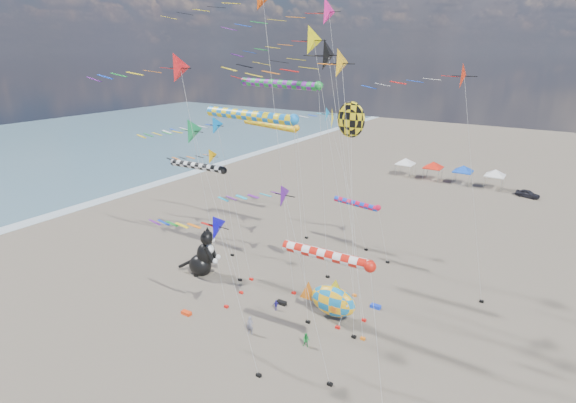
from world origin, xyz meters
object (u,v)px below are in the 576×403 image
Objects in this scene: cat_inflatable at (201,252)px; person_adult at (250,325)px; child_blue at (276,305)px; child_green at (306,340)px; parked_car at (528,194)px; fish_inflatable at (332,301)px.

cat_inflatable reaches higher than person_adult.
person_adult is 4.03m from child_blue.
parked_car is at bearing 67.05° from child_green.
person_adult is at bearing -129.80° from fish_inflatable.
child_blue is at bearing 136.36° from child_green.
cat_inflatable is 4.34× the size of child_green.
person_adult is 1.59× the size of child_blue.
fish_inflatable is 4.60m from child_green.
parked_car is at bearing 39.15° from cat_inflatable.
person_adult is 53.60m from parked_car.
cat_inflatable is 10.30m from child_blue.
fish_inflatable is (14.76, -0.06, -0.78)m from cat_inflatable.
parked_car reaches higher than child_blue.
child_green is at bearing -79.35° from child_blue.
cat_inflatable is 52.39m from parked_car.
child_blue is (9.99, -1.48, -2.03)m from cat_inflatable.
person_adult is (10.24, -5.49, -1.74)m from cat_inflatable.
cat_inflatable is 1.45× the size of parked_car.
child_blue is at bearing 77.39° from person_adult.
parked_car is (24.91, 46.05, -1.92)m from cat_inflatable.
cat_inflatable is 14.78m from fish_inflatable.
cat_inflatable reaches higher than child_blue.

